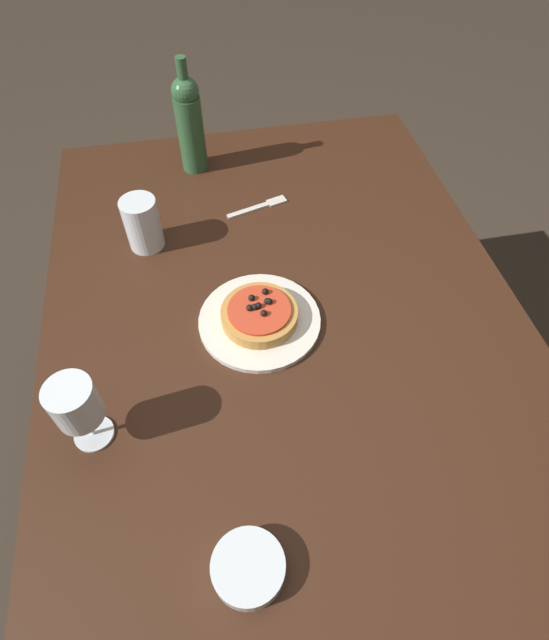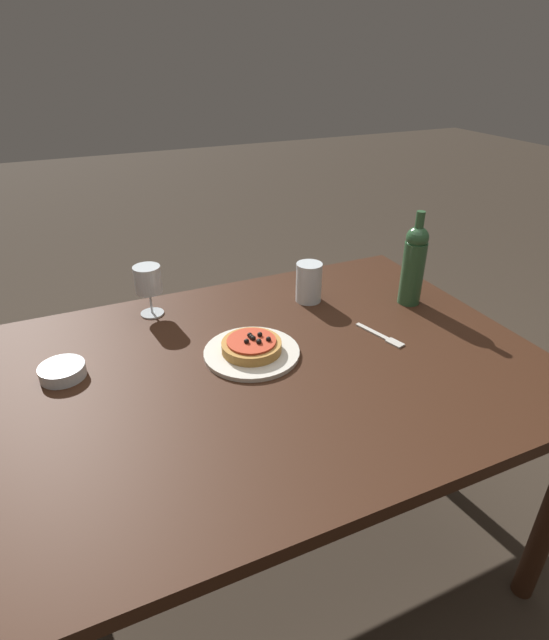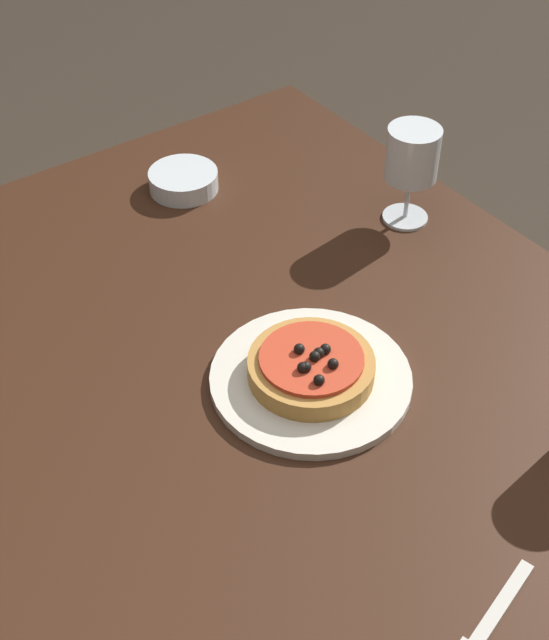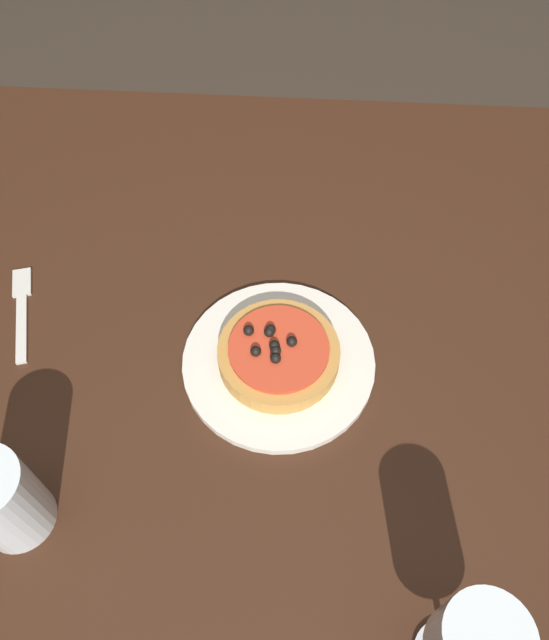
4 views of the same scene
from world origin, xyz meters
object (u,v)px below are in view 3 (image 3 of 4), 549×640
at_px(dinner_plate, 311,379).
at_px(wine_glass, 412,157).
at_px(dining_table, 293,463).
at_px(side_bowl, 183,181).
at_px(pizza, 311,366).
at_px(fork, 485,629).

bearing_deg(dinner_plate, wine_glass, -59.91).
xyz_separation_m(dining_table, side_bowl, (0.50, -0.15, 0.10)).
bearing_deg(pizza, dining_table, 125.18).
relative_size(wine_glass, side_bowl, 1.40).
xyz_separation_m(dinner_plate, pizza, (-0.00, 0.00, 0.02)).
distance_m(dining_table, wine_glass, 0.49).
bearing_deg(wine_glass, fork, 144.43).
distance_m(dinner_plate, fork, 0.37).
xyz_separation_m(side_bowl, fork, (-0.83, 0.17, -0.01)).
height_order(dining_table, fork, fork).
bearing_deg(dining_table, pizza, -54.82).
xyz_separation_m(dining_table, wine_glass, (0.23, -0.39, 0.19)).
bearing_deg(fork, wine_glass, -141.52).
bearing_deg(dining_table, fork, 178.06).
distance_m(dining_table, dinner_plate, 0.11).
height_order(pizza, fork, pizza).
bearing_deg(side_bowl, fork, 168.73).
height_order(dining_table, side_bowl, side_bowl).
distance_m(wine_glass, side_bowl, 0.37).
bearing_deg(side_bowl, dinner_plate, 168.07).
height_order(pizza, wine_glass, wine_glass).
height_order(side_bowl, fork, side_bowl).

